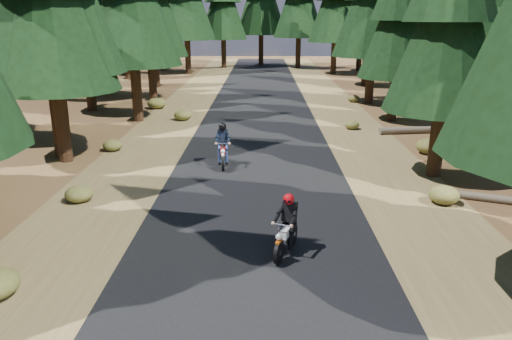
{
  "coord_description": "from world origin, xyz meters",
  "views": [
    {
      "loc": [
        0.17,
        -11.92,
        5.21
      ],
      "look_at": [
        0.0,
        1.5,
        1.1
      ],
      "focal_mm": 35.0,
      "sensor_mm": 36.0,
      "label": 1
    }
  ],
  "objects": [
    {
      "name": "shoulder_r",
      "position": [
        4.6,
        5.0,
        0.0
      ],
      "size": [
        3.2,
        100.0,
        0.01
      ],
      "primitive_type": "cube",
      "color": "brown",
      "rests_on": "ground"
    },
    {
      "name": "understory_shrubs",
      "position": [
        1.36,
        7.99,
        0.29
      ],
      "size": [
        15.23,
        30.42,
        0.69
      ],
      "color": "#474C1E",
      "rests_on": "ground"
    },
    {
      "name": "ground",
      "position": [
        0.0,
        0.0,
        0.0
      ],
      "size": [
        120.0,
        120.0,
        0.0
      ],
      "primitive_type": "plane",
      "color": "#49301A",
      "rests_on": "ground"
    },
    {
      "name": "rider_lead",
      "position": [
        0.73,
        -1.5,
        0.48
      ],
      "size": [
        1.0,
        1.65,
        1.41
      ],
      "rotation": [
        0.0,
        0.0,
        2.78
      ],
      "color": "silver",
      "rests_on": "road"
    },
    {
      "name": "log_near",
      "position": [
        8.63,
        11.27,
        0.16
      ],
      "size": [
        6.03,
        1.23,
        0.32
      ],
      "primitive_type": "cylinder",
      "rotation": [
        0.0,
        1.57,
        0.15
      ],
      "color": "#4C4233",
      "rests_on": "ground"
    },
    {
      "name": "shoulder_l",
      "position": [
        -4.6,
        5.0,
        0.0
      ],
      "size": [
        3.2,
        100.0,
        0.01
      ],
      "primitive_type": "cube",
      "color": "brown",
      "rests_on": "ground"
    },
    {
      "name": "road",
      "position": [
        0.0,
        5.0,
        0.01
      ],
      "size": [
        6.0,
        100.0,
        0.01
      ],
      "primitive_type": "cube",
      "color": "black",
      "rests_on": "ground"
    },
    {
      "name": "rider_follow",
      "position": [
        -1.25,
        5.52,
        0.53
      ],
      "size": [
        0.66,
        1.8,
        1.58
      ],
      "rotation": [
        0.0,
        0.0,
        3.21
      ],
      "color": "maroon",
      "rests_on": "road"
    }
  ]
}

